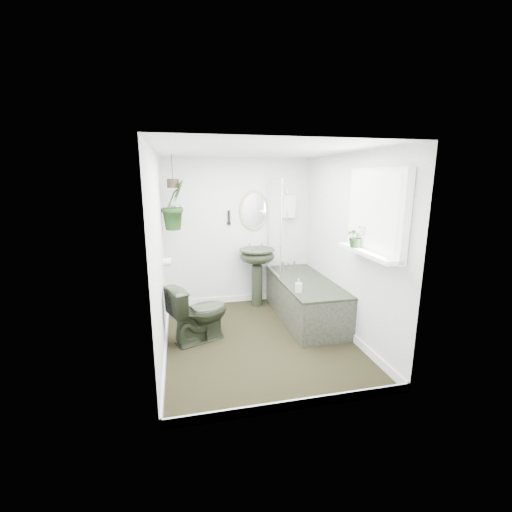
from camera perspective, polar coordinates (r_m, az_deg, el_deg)
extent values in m
cube|color=black|center=(4.48, 0.43, -13.76)|extent=(2.30, 2.80, 0.02)
cube|color=white|center=(4.01, 0.49, 17.33)|extent=(2.30, 2.80, 0.02)
cube|color=white|center=(5.45, -2.93, 3.95)|extent=(2.30, 0.02, 2.30)
cube|color=white|center=(2.78, 7.12, -5.10)|extent=(2.30, 0.02, 2.30)
cube|color=white|center=(3.99, -15.97, 0.09)|extent=(0.02, 2.80, 2.30)
cube|color=white|center=(4.49, 15.03, 1.56)|extent=(0.02, 2.80, 2.30)
cube|color=white|center=(4.45, 0.44, -13.07)|extent=(2.30, 2.80, 0.10)
cube|color=white|center=(5.52, 5.44, 8.22)|extent=(0.20, 0.10, 0.35)
ellipsoid|color=tan|center=(5.41, -0.34, 7.64)|extent=(0.46, 0.03, 0.62)
cylinder|color=black|center=(5.34, -4.53, 6.45)|extent=(0.04, 0.04, 0.22)
cylinder|color=white|center=(4.73, -14.63, -0.96)|extent=(0.11, 0.11, 0.11)
cube|color=white|center=(3.78, 19.44, 6.84)|extent=(0.08, 1.00, 0.90)
cube|color=white|center=(3.81, 18.07, 0.58)|extent=(0.18, 1.00, 0.04)
cube|color=white|center=(3.76, 18.85, 6.85)|extent=(0.01, 0.86, 0.76)
imported|color=black|center=(4.35, -9.49, -9.26)|extent=(0.83, 0.66, 0.74)
imported|color=black|center=(3.93, 16.36, 3.17)|extent=(0.23, 0.21, 0.24)
imported|color=black|center=(4.88, -13.51, 8.34)|extent=(0.48, 0.49, 0.69)
imported|color=black|center=(4.38, 7.11, -4.91)|extent=(0.09, 0.09, 0.17)
cylinder|color=#2D2317|center=(4.86, -13.69, 11.69)|extent=(0.16, 0.16, 0.12)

